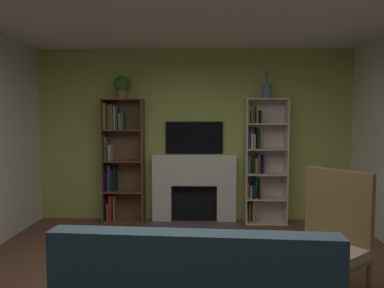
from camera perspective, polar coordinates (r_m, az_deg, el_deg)
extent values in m
cube|color=#B3C25C|center=(5.55, 0.39, 1.47)|extent=(5.12, 0.06, 2.74)
cube|color=silver|center=(5.58, -4.92, -9.70)|extent=(0.29, 0.24, 0.59)
cube|color=silver|center=(5.57, 5.66, -9.74)|extent=(0.29, 0.24, 0.59)
cube|color=silver|center=(5.45, 0.36, -4.26)|extent=(1.31, 0.24, 0.48)
cube|color=black|center=(5.63, 0.37, -9.56)|extent=(0.72, 0.08, 0.59)
cube|color=#5D4A53|center=(5.36, 0.32, -13.36)|extent=(1.41, 0.30, 0.03)
cube|color=black|center=(5.49, 0.38, 1.06)|extent=(0.91, 0.06, 0.51)
cube|color=brown|center=(5.61, -14.41, -2.72)|extent=(0.02, 0.30, 1.94)
cube|color=brown|center=(5.48, -8.10, -2.80)|extent=(0.02, 0.30, 1.94)
cube|color=brown|center=(5.67, -10.98, -2.60)|extent=(0.64, 0.02, 1.94)
cube|color=brown|center=(5.73, -11.16, -12.37)|extent=(0.61, 0.30, 0.02)
cube|color=black|center=(5.77, -13.84, -10.20)|extent=(0.03, 0.19, 0.39)
cube|color=#94622A|center=(5.76, -13.57, -10.76)|extent=(0.03, 0.23, 0.28)
cube|color=#A4212B|center=(5.73, -13.18, -10.18)|extent=(0.04, 0.24, 0.41)
cube|color=olive|center=(5.74, -12.62, -10.13)|extent=(0.03, 0.18, 0.41)
cube|color=brown|center=(5.61, -11.22, -7.70)|extent=(0.61, 0.30, 0.02)
cube|color=black|center=(5.68, -13.91, -5.99)|extent=(0.04, 0.20, 0.30)
cube|color=navy|center=(5.66, -13.44, -5.45)|extent=(0.04, 0.19, 0.41)
cube|color=black|center=(5.66, -12.98, -5.83)|extent=(0.03, 0.18, 0.33)
cube|color=black|center=(5.65, -12.57, -5.53)|extent=(0.03, 0.17, 0.39)
cube|color=brown|center=(5.53, -11.29, -2.77)|extent=(0.61, 0.30, 0.02)
cube|color=brown|center=(5.62, -14.02, -0.71)|extent=(0.03, 0.18, 0.37)
cube|color=#30733E|center=(5.62, -13.65, -1.01)|extent=(0.02, 0.17, 0.31)
cube|color=beige|center=(5.61, -13.32, -1.34)|extent=(0.03, 0.18, 0.25)
cube|color=brown|center=(5.50, -11.36, 2.27)|extent=(0.61, 0.30, 0.02)
cube|color=#A37A36|center=(5.58, -14.09, 4.44)|extent=(0.04, 0.22, 0.41)
cube|color=#3C7047|center=(5.60, -13.48, 4.34)|extent=(0.04, 0.16, 0.39)
cube|color=#965A2C|center=(5.58, -13.04, 4.37)|extent=(0.04, 0.17, 0.39)
cube|color=beige|center=(5.56, -12.55, 4.17)|extent=(0.02, 0.19, 0.35)
cube|color=#27538C|center=(5.54, -12.19, 4.19)|extent=(0.03, 0.22, 0.35)
cube|color=olive|center=(5.54, -11.71, 3.69)|extent=(0.04, 0.20, 0.26)
cube|color=#257453|center=(5.53, -11.30, 3.75)|extent=(0.03, 0.20, 0.27)
cube|color=brown|center=(5.51, -11.43, 7.23)|extent=(0.61, 0.30, 0.02)
cube|color=beige|center=(5.44, 8.87, -2.85)|extent=(0.02, 0.32, 1.94)
cube|color=beige|center=(5.56, 15.27, -2.80)|extent=(0.02, 0.32, 1.94)
cube|color=beige|center=(5.64, 11.81, -2.65)|extent=(0.64, 0.02, 1.94)
cube|color=beige|center=(5.68, 11.96, -12.51)|extent=(0.61, 0.32, 0.02)
cube|color=beige|center=(5.66, 9.03, -11.40)|extent=(0.03, 0.18, 0.20)
cube|color=#986533|center=(5.64, 9.45, -10.98)|extent=(0.03, 0.20, 0.29)
cube|color=olive|center=(5.62, 9.98, -10.99)|extent=(0.03, 0.27, 0.30)
cube|color=beige|center=(5.59, 12.02, -8.78)|extent=(0.61, 0.32, 0.02)
cube|color=brown|center=(5.54, 9.14, -7.42)|extent=(0.03, 0.24, 0.25)
cube|color=beige|center=(5.57, 9.62, -7.66)|extent=(0.03, 0.21, 0.20)
cube|color=black|center=(5.54, 10.08, -7.61)|extent=(0.04, 0.26, 0.22)
cube|color=#277941|center=(5.57, 10.52, -6.96)|extent=(0.02, 0.19, 0.33)
cube|color=black|center=(5.54, 10.90, -7.15)|extent=(0.02, 0.27, 0.31)
cube|color=beige|center=(5.52, 12.08, -4.84)|extent=(0.61, 0.32, 0.02)
cube|color=#2D7642|center=(5.48, 9.24, -3.29)|extent=(0.04, 0.23, 0.28)
cube|color=#2A3D95|center=(5.51, 9.56, -3.66)|extent=(0.02, 0.18, 0.20)
cube|color=black|center=(5.51, 9.95, -3.68)|extent=(0.03, 0.19, 0.20)
cube|color=olive|center=(5.48, 10.44, -3.55)|extent=(0.03, 0.26, 0.23)
cube|color=#553466|center=(5.48, 10.84, -3.23)|extent=(0.03, 0.27, 0.29)
cube|color=black|center=(5.52, 11.19, -3.65)|extent=(0.03, 0.22, 0.20)
cube|color=#4A317C|center=(5.52, 11.64, -3.30)|extent=(0.02, 0.21, 0.27)
cube|color=beige|center=(5.47, 12.13, -0.81)|extent=(0.61, 0.32, 0.02)
cube|color=#344083|center=(5.43, 9.24, 0.43)|extent=(0.03, 0.26, 0.22)
cube|color=beige|center=(5.44, 9.75, 0.46)|extent=(0.04, 0.25, 0.22)
cube|color=beige|center=(5.47, 10.19, 0.46)|extent=(0.03, 0.21, 0.22)
cube|color=black|center=(5.45, 10.74, 0.99)|extent=(0.04, 0.25, 0.32)
cube|color=#2B7C3B|center=(5.47, 11.10, 0.74)|extent=(0.02, 0.23, 0.28)
cube|color=beige|center=(5.45, 12.19, 3.26)|extent=(0.61, 0.32, 0.02)
cube|color=olive|center=(5.43, 9.27, 4.79)|extent=(0.03, 0.24, 0.26)
cube|color=#2D7A45|center=(5.42, 9.71, 4.42)|extent=(0.02, 0.27, 0.20)
cube|color=#946541|center=(5.47, 10.07, 4.46)|extent=(0.02, 0.19, 0.20)
cube|color=olive|center=(5.45, 10.60, 4.74)|extent=(0.03, 0.24, 0.26)
cube|color=black|center=(5.46, 11.06, 4.43)|extent=(0.04, 0.24, 0.20)
cube|color=beige|center=(5.46, 12.25, 7.25)|extent=(0.61, 0.32, 0.02)
cylinder|color=#A07653|center=(5.51, -11.44, 8.01)|extent=(0.16, 0.16, 0.13)
sphere|color=#327324|center=(5.52, -11.46, 9.74)|extent=(0.25, 0.25, 0.25)
cylinder|color=teal|center=(5.48, 12.25, 8.50)|extent=(0.15, 0.15, 0.22)
cylinder|color=#4C7F3F|center=(5.48, 12.43, 10.40)|extent=(0.01, 0.01, 0.14)
sphere|color=#D8618F|center=(5.48, 12.44, 11.12)|extent=(0.04, 0.04, 0.04)
cylinder|color=#4C7F3F|center=(5.50, 12.28, 10.38)|extent=(0.01, 0.01, 0.14)
sphere|color=#D8618F|center=(5.51, 12.29, 11.10)|extent=(0.06, 0.06, 0.06)
cylinder|color=#4C7F3F|center=(5.50, 12.29, 10.40)|extent=(0.01, 0.01, 0.14)
sphere|color=#D8618F|center=(5.51, 12.31, 11.13)|extent=(0.05, 0.05, 0.05)
cylinder|color=#4C7F3F|center=(5.49, 12.44, 10.52)|extent=(0.01, 0.01, 0.16)
sphere|color=#D8618F|center=(5.50, 12.45, 11.36)|extent=(0.04, 0.04, 0.04)
cube|color=#405862|center=(2.22, 0.20, -21.04)|extent=(1.77, 0.27, 0.54)
cylinder|color=brown|center=(3.51, 27.21, -19.86)|extent=(0.04, 0.04, 0.44)
cylinder|color=brown|center=(3.79, 18.69, -17.81)|extent=(0.04, 0.04, 0.44)
cylinder|color=brown|center=(3.42, 13.42, -20.20)|extent=(0.04, 0.04, 0.44)
cube|color=tan|center=(3.34, 20.53, -16.08)|extent=(0.83, 0.85, 0.08)
cube|color=brown|center=(3.36, 20.50, -17.04)|extent=(0.83, 0.85, 0.04)
cube|color=brown|center=(3.45, 22.95, -9.91)|extent=(0.44, 0.55, 0.73)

